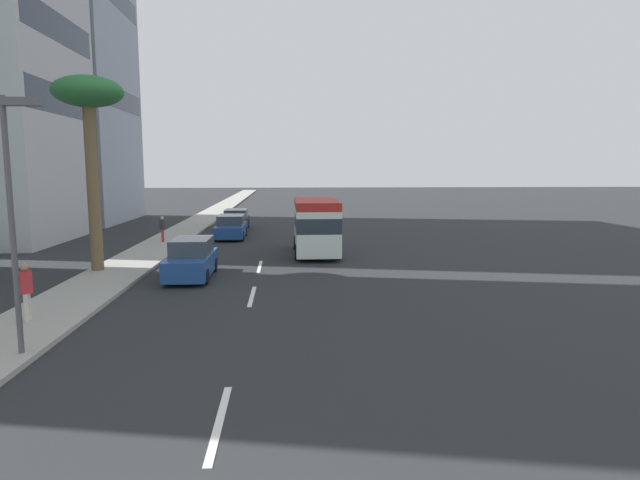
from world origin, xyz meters
TOP-DOWN VIEW (x-y plane):
  - ground_plane at (31.50, 0.00)m, footprint 198.00×198.00m
  - sidewalk_right at (31.50, 6.44)m, footprint 162.00×2.85m
  - lane_stripe_near at (5.00, 0.00)m, footprint 3.20×0.16m
  - lane_stripe_mid at (15.05, 0.00)m, footprint 3.20×0.16m
  - lane_stripe_far at (21.17, 0.00)m, footprint 3.20×0.16m
  - minibus_lead at (24.86, -2.98)m, footprint 6.15×2.44m
  - car_second at (18.73, 2.86)m, footprint 4.37×1.84m
  - car_third at (37.70, 2.64)m, footprint 4.64×1.90m
  - car_fourth at (32.22, 2.49)m, footprint 4.63×1.95m
  - pedestrian_near_lamp at (11.67, 6.59)m, footprint 0.39×0.38m
  - pedestrian_mid_block at (29.47, 6.53)m, footprint 0.38×0.39m
  - palm_tree at (20.05, 7.37)m, footprint 3.04×3.04m
  - street_lamp at (8.77, 5.30)m, footprint 0.24×0.97m
  - office_tower_far at (44.83, 18.32)m, footprint 12.49×10.39m

SIDE VIEW (x-z plane):
  - ground_plane at x=31.50m, z-range 0.00..0.00m
  - lane_stripe_near at x=5.00m, z-range 0.00..0.01m
  - lane_stripe_mid at x=15.05m, z-range 0.00..0.01m
  - lane_stripe_far at x=21.17m, z-range 0.00..0.01m
  - sidewalk_right at x=31.50m, z-range 0.00..0.15m
  - car_third at x=37.70m, z-range -0.04..1.53m
  - car_fourth at x=32.22m, z-range -0.04..1.54m
  - car_second at x=18.73m, z-range -0.05..1.67m
  - pedestrian_mid_block at x=29.47m, z-range 0.23..1.86m
  - pedestrian_near_lamp at x=11.67m, z-range 0.25..2.04m
  - minibus_lead at x=24.86m, z-range 0.15..3.21m
  - street_lamp at x=8.77m, z-range 0.93..7.29m
  - palm_tree at x=20.05m, z-range 3.16..11.84m
  - office_tower_far at x=44.83m, z-range 0.00..36.02m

